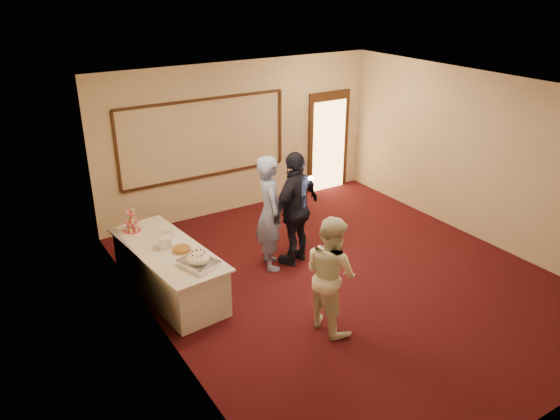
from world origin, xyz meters
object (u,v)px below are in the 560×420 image
object	(u,v)px
plate_stack_b	(169,232)
tart	(182,250)
plate_stack_a	(166,242)
cupcake_stand	(131,222)
woman	(330,274)
pavlova_tray	(198,260)
guest	(296,209)
buffet_table	(169,270)
man	(270,213)

from	to	relation	value
plate_stack_b	tart	bearing A→B (deg)	-91.50
plate_stack_b	plate_stack_a	bearing A→B (deg)	-117.60
cupcake_stand	woman	bearing A→B (deg)	-57.53
plate_stack_b	tart	size ratio (longest dim) A/B	0.65
plate_stack_a	woman	world-z (taller)	woman
cupcake_stand	pavlova_tray	bearing A→B (deg)	-74.90
pavlova_tray	guest	xyz separation A→B (m)	(2.00, 0.58, 0.11)
woman	cupcake_stand	bearing A→B (deg)	27.58
plate_stack_a	woman	bearing A→B (deg)	-51.89
buffet_table	guest	size ratio (longest dim) A/B	1.24
woman	pavlova_tray	bearing A→B (deg)	43.17
cupcake_stand	plate_stack_a	size ratio (longest dim) A/B	1.88
pavlova_tray	woman	world-z (taller)	woman
tart	man	xyz separation A→B (m)	(1.59, 0.14, 0.17)
buffet_table	woman	bearing A→B (deg)	-51.84
buffet_table	man	size ratio (longest dim) A/B	1.25
plate_stack_a	man	bearing A→B (deg)	-2.76
cupcake_stand	plate_stack_b	distance (m)	0.67
pavlova_tray	guest	distance (m)	2.09
pavlova_tray	plate_stack_b	size ratio (longest dim) A/B	3.03
cupcake_stand	woman	distance (m)	3.35
guest	plate_stack_b	bearing A→B (deg)	-35.40
plate_stack_a	tart	size ratio (longest dim) A/B	0.70
buffet_table	woman	distance (m)	2.54
plate_stack_b	woman	bearing A→B (deg)	-58.88
tart	woman	distance (m)	2.24
man	woman	xyz separation A→B (m)	(-0.19, -1.90, -0.14)
pavlova_tray	guest	world-z (taller)	guest
plate_stack_b	tart	xyz separation A→B (m)	(-0.01, -0.55, -0.05)
pavlova_tray	woman	bearing A→B (deg)	-41.94
tart	woman	world-z (taller)	woman
plate_stack_b	guest	xyz separation A→B (m)	(2.02, -0.49, 0.12)
plate_stack_b	woman	distance (m)	2.68
woman	plate_stack_a	bearing A→B (deg)	33.22
pavlova_tray	plate_stack_a	world-z (taller)	pavlova_tray
woman	guest	world-z (taller)	guest
pavlova_tray	cupcake_stand	world-z (taller)	cupcake_stand
plate_stack_b	tart	world-z (taller)	plate_stack_b
cupcake_stand	woman	world-z (taller)	woman
plate_stack_b	man	size ratio (longest dim) A/B	0.10
tart	man	size ratio (longest dim) A/B	0.16
pavlova_tray	woman	size ratio (longest dim) A/B	0.36
guest	cupcake_stand	bearing A→B (deg)	-44.41
buffet_table	pavlova_tray	size ratio (longest dim) A/B	4.02
buffet_table	cupcake_stand	size ratio (longest dim) A/B	6.10
woman	guest	size ratio (longest dim) A/B	0.85
tart	guest	bearing A→B (deg)	1.47
plate_stack_b	guest	size ratio (longest dim) A/B	0.10
pavlova_tray	tart	xyz separation A→B (m)	(-0.04, 0.52, -0.06)
tart	man	distance (m)	1.61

